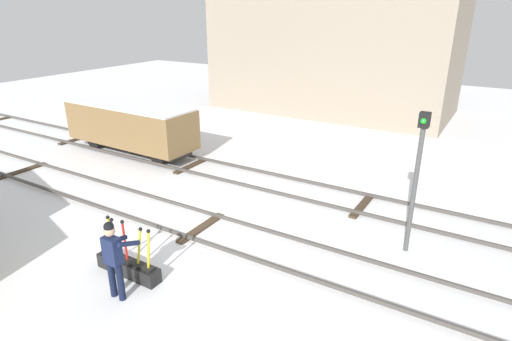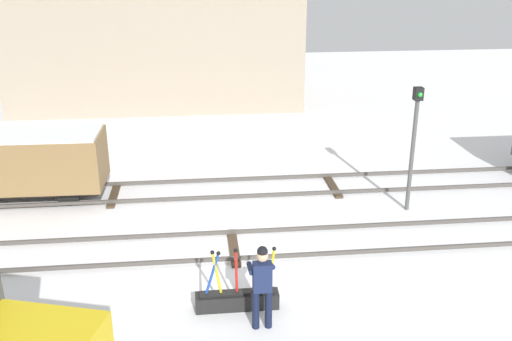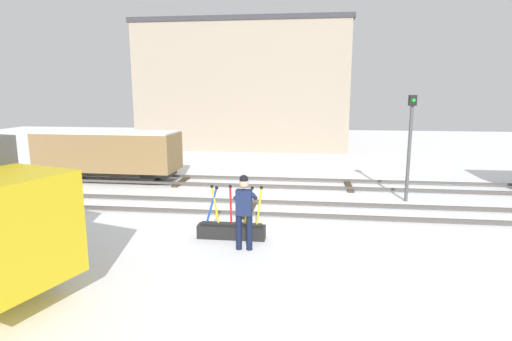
{
  "view_description": "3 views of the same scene",
  "coord_description": "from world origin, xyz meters",
  "views": [
    {
      "loc": [
        6.96,
        -8.44,
        6.02
      ],
      "look_at": [
        0.36,
        2.46,
        1.07
      ],
      "focal_mm": 29.76,
      "sensor_mm": 36.0,
      "label": 1
    },
    {
      "loc": [
        -0.85,
        -13.32,
        7.29
      ],
      "look_at": [
        0.77,
        1.78,
        1.48
      ],
      "focal_mm": 40.63,
      "sensor_mm": 36.0,
      "label": 2
    },
    {
      "loc": [
        1.87,
        -12.97,
        3.82
      ],
      "look_at": [
        0.13,
        0.51,
        1.24
      ],
      "focal_mm": 29.15,
      "sensor_mm": 36.0,
      "label": 3
    }
  ],
  "objects": [
    {
      "name": "ground_plane",
      "position": [
        0.0,
        0.0,
        0.0
      ],
      "size": [
        60.0,
        60.0,
        0.0
      ],
      "primitive_type": "plane",
      "color": "white"
    },
    {
      "name": "track_main_line",
      "position": [
        0.0,
        0.0,
        0.11
      ],
      "size": [
        44.0,
        1.94,
        0.18
      ],
      "color": "#4C4742",
      "rests_on": "ground_plane"
    },
    {
      "name": "track_siding_near",
      "position": [
        0.0,
        3.85,
        0.11
      ],
      "size": [
        44.0,
        1.94,
        0.18
      ],
      "color": "#4C4742",
      "rests_on": "ground_plane"
    },
    {
      "name": "switch_lever_frame",
      "position": [
        -0.11,
        -2.65,
        0.25
      ],
      "size": [
        1.8,
        0.37,
        1.45
      ],
      "rotation": [
        0.0,
        0.0,
        0.0
      ],
      "color": "black",
      "rests_on": "ground_plane"
    },
    {
      "name": "rail_worker",
      "position": [
        0.34,
        -3.36,
        1.07
      ],
      "size": [
        0.53,
        0.71,
        1.87
      ],
      "rotation": [
        0.0,
        0.0,
        0.0
      ],
      "color": "#111831",
      "rests_on": "ground_plane"
    },
    {
      "name": "signal_post",
      "position": [
        5.33,
        1.89,
        2.29
      ],
      "size": [
        0.24,
        0.32,
        3.72
      ],
      "color": "#4C4C4C",
      "rests_on": "ground_plane"
    },
    {
      "name": "apartment_building",
      "position": [
        -2.63,
        16.5,
        4.21
      ],
      "size": [
        14.08,
        7.03,
        8.4
      ],
      "color": "gray",
      "rests_on": "ground_plane"
    },
    {
      "name": "freight_car_mid_siding",
      "position": [
        -6.75,
        3.85,
        1.26
      ],
      "size": [
        6.09,
        2.05,
        2.16
      ],
      "rotation": [
        0.0,
        0.0,
        -0.02
      ],
      "color": "#2D2B28",
      "rests_on": "ground_plane"
    },
    {
      "name": "perched_bird_roof_left",
      "position": [
        1.77,
        14.72,
        8.46
      ],
      "size": [
        0.19,
        0.28,
        0.13
      ],
      "rotation": [
        0.0,
        0.0,
        1.92
      ],
      "color": "#514C47",
      "rests_on": "apartment_building"
    }
  ]
}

